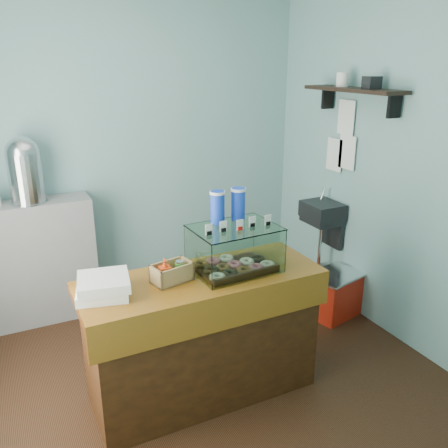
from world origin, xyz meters
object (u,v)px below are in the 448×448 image
red_cooler (334,294)px  display_case (233,245)px  counter (203,335)px  coffee_urn (24,168)px

red_cooler → display_case: bearing=-174.5°
counter → red_cooler: bearing=17.1°
coffee_urn → counter: bearing=-60.4°
display_case → red_cooler: 1.60m
counter → red_cooler: counter is taller
coffee_urn → red_cooler: size_ratio=1.03×
counter → display_case: size_ratio=2.79×
display_case → coffee_urn: (-1.13, 1.53, 0.32)m
display_case → coffee_urn: bearing=123.7°
counter → red_cooler: (1.51, 0.46, -0.25)m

